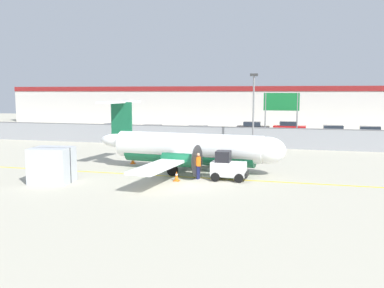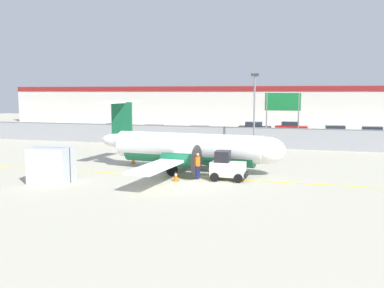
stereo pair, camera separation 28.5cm
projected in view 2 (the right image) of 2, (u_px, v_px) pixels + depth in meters
The scene contains 20 objects.
ground_plane at pixel (191, 177), 28.23m from camera, with size 140.00×140.00×0.01m.
perimeter_fence at pixel (234, 136), 43.38m from camera, with size 98.00×0.10×2.10m.
parking_lot_strip at pixel (249, 136), 54.50m from camera, with size 98.00×17.00×0.12m.
background_building at pixel (265, 106), 71.78m from camera, with size 91.00×8.10×6.50m.
commuter_airplane at pixel (191, 149), 30.37m from camera, with size 14.12×16.08×4.92m.
baggage_tug at pixel (227, 167), 27.17m from camera, with size 2.34×1.40×1.88m.
ground_crew_worker at pixel (198, 164), 27.56m from camera, with size 0.39×0.55×1.70m.
cargo_container at pixel (52, 165), 26.54m from camera, with size 2.63×2.28×2.20m.
traffic_cone_near_left at pixel (133, 160), 33.56m from camera, with size 0.36×0.36×0.64m.
traffic_cone_near_right at pixel (224, 167), 30.12m from camera, with size 0.36×0.36×0.64m.
traffic_cone_far_left at pixel (176, 176), 26.99m from camera, with size 0.36×0.36×0.64m.
parked_car_0 at pixel (117, 130), 53.42m from camera, with size 4.23×2.06×1.58m.
parked_car_1 at pixel (152, 131), 51.16m from camera, with size 4.30×2.22×1.58m.
parked_car_2 at pixel (198, 133), 49.60m from camera, with size 4.30×2.22×1.58m.
parked_car_3 at pixel (255, 128), 56.14m from camera, with size 4.29×2.19×1.58m.
parked_car_4 at pixel (291, 128), 56.58m from camera, with size 4.24×2.08×1.58m.
parked_car_5 at pixel (334, 132), 50.07m from camera, with size 4.26×2.12×1.58m.
parked_car_6 at pixel (371, 133), 48.68m from camera, with size 4.31×2.23×1.58m.
apron_light_pole at pixel (254, 106), 39.33m from camera, with size 0.70×0.30×7.27m.
highway_sign at pixel (283, 106), 43.52m from camera, with size 3.60×0.14×5.50m.
Camera 2 is at (7.58, -24.69, 5.62)m, focal length 40.00 mm.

